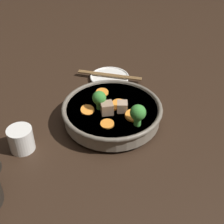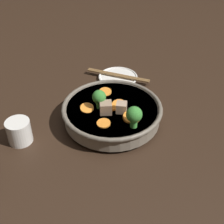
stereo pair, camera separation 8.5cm
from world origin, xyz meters
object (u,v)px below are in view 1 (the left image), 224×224
at_px(tea_cup, 21,139).
at_px(chopsticks_pair, 110,75).
at_px(stirfry_bowl, 112,112).
at_px(side_saucer, 110,78).

height_order(tea_cup, chopsticks_pair, tea_cup).
height_order(stirfry_bowl, side_saucer, stirfry_bowl).
xyz_separation_m(stirfry_bowl, tea_cup, (-0.20, 0.14, -0.00)).
bearing_deg(side_saucer, tea_cup, 176.03).
distance_m(stirfry_bowl, tea_cup, 0.25).
xyz_separation_m(stirfry_bowl, chopsticks_pair, (0.19, 0.12, -0.02)).
relative_size(side_saucer, tea_cup, 2.10).
distance_m(stirfry_bowl, side_saucer, 0.23).
distance_m(side_saucer, tea_cup, 0.40).
height_order(stirfry_bowl, tea_cup, stirfry_bowl).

